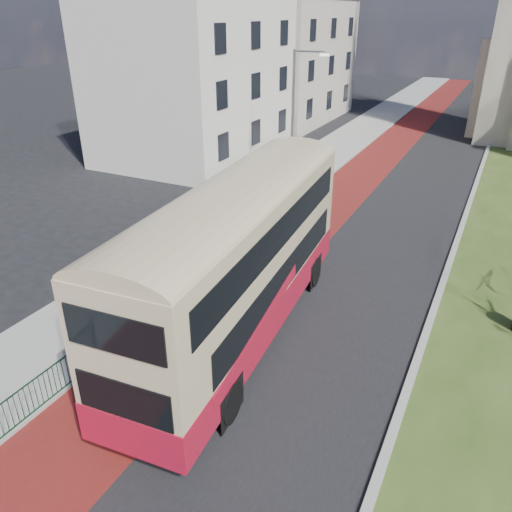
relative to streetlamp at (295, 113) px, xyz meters
The scene contains 11 objects.
ground 19.08m from the streetlamp, 76.42° to the right, with size 160.00×160.00×0.00m, color black.
road_carriageway 7.70m from the streetlamp, 18.88° to the left, with size 9.00×120.00×0.01m, color black.
bus_lane 5.91m from the streetlamp, 32.43° to the left, with size 3.40×120.00×0.01m, color #591414.
pavement_west 5.00m from the streetlamp, 108.07° to the left, with size 4.00×120.00×0.12m, color gray.
kerb_west 5.13m from the streetlamp, 56.03° to the left, with size 0.25×120.00×0.13m, color #999993.
kerb_east 12.07m from the streetlamp, 20.95° to the left, with size 0.25×80.00×0.13m, color #999993.
pedestrian_railing 14.64m from the streetlamp, 84.30° to the right, with size 0.07×24.00×1.12m.
street_block_near 10.62m from the streetlamp, 157.49° to the left, with size 10.30×14.30×13.00m.
street_block_far 22.24m from the streetlamp, 115.76° to the left, with size 10.30×16.30×11.50m.
streetlamp is the anchor object (origin of this frame).
bus 16.45m from the streetlamp, 73.51° to the right, with size 3.90×12.82×5.28m.
Camera 1 is at (7.23, -10.29, 10.12)m, focal length 35.00 mm.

